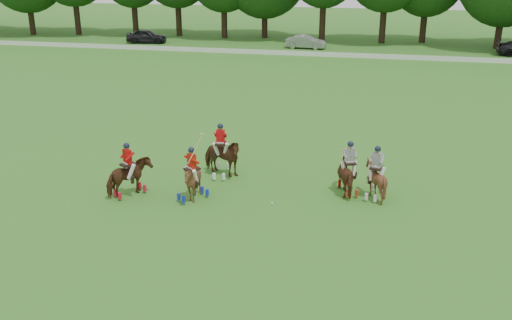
% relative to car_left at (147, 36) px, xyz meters
% --- Properties ---
extents(ground, '(180.00, 180.00, 0.00)m').
position_rel_car_left_xyz_m(ground, '(18.98, -42.50, -0.75)').
color(ground, '#386E1F').
rests_on(ground, ground).
extents(boundary_rail, '(120.00, 0.10, 0.44)m').
position_rel_car_left_xyz_m(boundary_rail, '(18.98, -4.50, -0.53)').
color(boundary_rail, white).
rests_on(boundary_rail, ground).
extents(car_left, '(4.60, 2.36, 1.50)m').
position_rel_car_left_xyz_m(car_left, '(0.00, 0.00, 0.00)').
color(car_left, black).
rests_on(car_left, ground).
extents(car_mid, '(4.25, 1.73, 1.37)m').
position_rel_car_left_xyz_m(car_mid, '(17.84, 0.00, -0.06)').
color(car_mid, gray).
rests_on(car_mid, ground).
extents(polo_red_a, '(1.80, 2.05, 2.31)m').
position_rel_car_left_xyz_m(polo_red_a, '(15.88, -39.91, 0.09)').
color(polo_red_a, '#461F12').
rests_on(polo_red_a, ground).
extents(polo_red_b, '(1.91, 1.69, 2.46)m').
position_rel_car_left_xyz_m(polo_red_b, '(18.99, -36.92, 0.15)').
color(polo_red_b, '#461F12').
rests_on(polo_red_b, ground).
extents(polo_red_c, '(1.87, 1.89, 2.81)m').
position_rel_car_left_xyz_m(polo_red_c, '(18.58, -39.75, 0.06)').
color(polo_red_c, '#461F12').
rests_on(polo_red_c, ground).
extents(polo_stripe_a, '(1.48, 2.05, 2.29)m').
position_rel_car_left_xyz_m(polo_stripe_a, '(24.74, -37.68, 0.08)').
color(polo_stripe_a, '#461F12').
rests_on(polo_stripe_a, ground).
extents(polo_stripe_b, '(1.54, 1.65, 2.25)m').
position_rel_car_left_xyz_m(polo_stripe_b, '(25.85, -37.92, 0.05)').
color(polo_stripe_b, '#461F12').
rests_on(polo_stripe_b, ground).
extents(polo_ball, '(0.09, 0.09, 0.09)m').
position_rel_car_left_xyz_m(polo_ball, '(21.83, -39.51, -0.70)').
color(polo_ball, white).
rests_on(polo_ball, ground).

